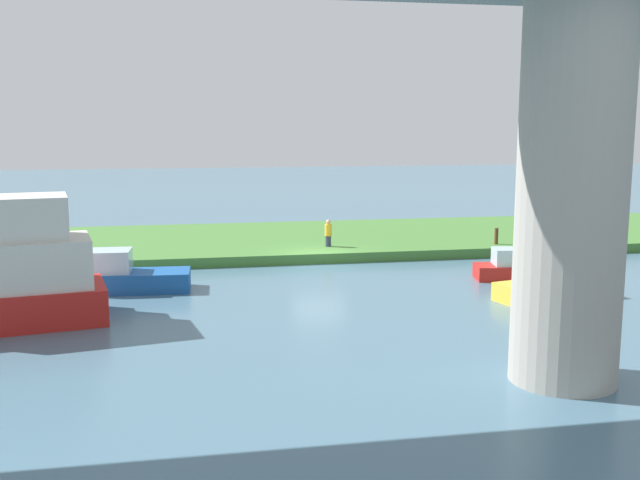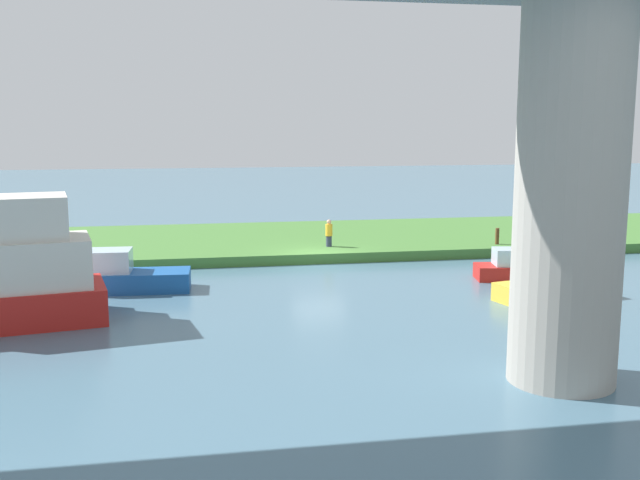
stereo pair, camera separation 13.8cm
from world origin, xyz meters
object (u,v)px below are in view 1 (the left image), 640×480
(person_on_bank, at_px, (328,233))
(houseboat_blue, at_px, (121,276))
(motorboat_red, at_px, (520,268))
(bridge_pylon, at_px, (571,195))
(skiff_small, at_px, (549,286))
(mooring_post, at_px, (496,236))

(person_on_bank, height_order, houseboat_blue, person_on_bank)
(houseboat_blue, height_order, motorboat_red, houseboat_blue)
(bridge_pylon, relative_size, skiff_small, 2.05)
(houseboat_blue, relative_size, skiff_small, 1.09)
(mooring_post, bearing_deg, motorboat_red, 74.88)
(person_on_bank, relative_size, skiff_small, 0.29)
(skiff_small, bearing_deg, houseboat_blue, -15.41)
(person_on_bank, height_order, mooring_post, person_on_bank)
(bridge_pylon, distance_m, motorboat_red, 13.65)
(person_on_bank, height_order, skiff_small, person_on_bank)
(mooring_post, xyz_separation_m, motorboat_red, (1.68, 6.20, -0.44))
(skiff_small, bearing_deg, motorboat_red, -98.75)
(bridge_pylon, bearing_deg, motorboat_red, -111.07)
(motorboat_red, bearing_deg, mooring_post, -105.12)
(skiff_small, relative_size, motorboat_red, 1.12)
(houseboat_blue, bearing_deg, person_on_bank, -147.51)
(person_on_bank, xyz_separation_m, mooring_post, (-8.77, 0.89, -0.28))
(person_on_bank, distance_m, skiff_small, 12.58)
(person_on_bank, bearing_deg, motorboat_red, 135.01)
(bridge_pylon, height_order, mooring_post, bridge_pylon)
(mooring_post, relative_size, skiff_small, 0.18)
(bridge_pylon, xyz_separation_m, skiff_small, (-4.08, -8.40, -4.38))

